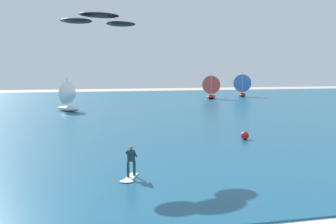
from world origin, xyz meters
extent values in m
cube|color=navy|center=(0.00, 50.33, 0.05)|extent=(160.00, 90.00, 0.10)
cube|color=white|center=(1.57, 5.31, 0.01)|extent=(96.96, 2.47, 0.01)
cube|color=white|center=(-3.55, 12.81, 0.12)|extent=(0.96, 1.46, 0.05)
cylinder|color=#143338|center=(-3.73, 12.69, 0.55)|extent=(0.14, 0.14, 0.80)
cylinder|color=#143338|center=(-3.37, 12.92, 0.55)|extent=(0.14, 0.14, 0.80)
cube|color=#143338|center=(-3.55, 12.81, 1.25)|extent=(0.42, 0.34, 0.60)
sphere|color=#9E7051|center=(-3.55, 12.81, 1.66)|extent=(0.22, 0.22, 0.22)
cylinder|color=#143338|center=(-3.72, 12.97, 1.30)|extent=(0.28, 0.50, 0.39)
cylinder|color=#143338|center=(-3.32, 12.79, 1.30)|extent=(0.28, 0.50, 0.39)
ellipsoid|color=white|center=(-3.93, 11.93, 0.14)|extent=(0.88, 0.83, 0.08)
ellipsoid|color=black|center=(-4.55, 19.73, 9.32)|extent=(3.27, 2.61, 0.33)
ellipsoid|color=black|center=(-6.06, 19.16, 8.85)|extent=(2.56, 2.34, 0.33)
ellipsoid|color=black|center=(-3.04, 20.31, 8.85)|extent=(2.56, 2.34, 0.33)
ellipsoid|color=silver|center=(-6.68, 47.85, 0.46)|extent=(3.65, 3.57, 0.71)
cylinder|color=silver|center=(-6.80, 47.98, 2.71)|extent=(0.12, 0.12, 3.80)
cone|color=white|center=(-6.20, 47.40, 2.52)|extent=(3.40, 3.45, 3.19)
ellipsoid|color=maroon|center=(19.91, 65.33, 0.49)|extent=(3.36, 4.29, 0.78)
cylinder|color=silver|center=(19.81, 65.16, 2.95)|extent=(0.13, 0.13, 4.15)
cone|color=#D84C3F|center=(20.27, 65.94, 2.75)|extent=(3.92, 3.35, 3.49)
ellipsoid|color=maroon|center=(28.10, 69.43, 0.50)|extent=(3.00, 4.54, 0.81)
cylinder|color=silver|center=(28.03, 69.24, 3.06)|extent=(0.13, 0.13, 4.30)
cone|color=#3F72CC|center=(28.38, 70.11, 2.84)|extent=(4.06, 3.11, 3.62)
sphere|color=red|center=(7.10, 22.00, 0.43)|extent=(0.65, 0.65, 0.65)
camera|label=1|loc=(-6.68, -8.00, 5.78)|focal=43.49mm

